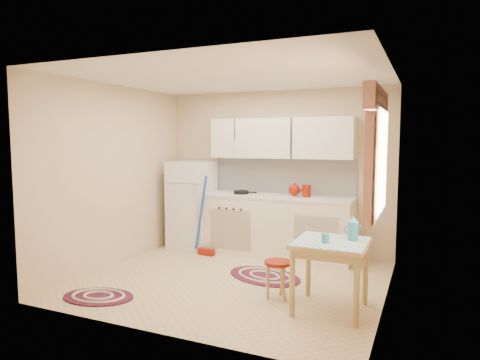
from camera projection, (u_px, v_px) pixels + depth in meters
name	position (u px, v px, depth m)	size (l,w,h in m)	color
room_shell	(252.00, 152.00, 5.33)	(3.64, 3.60, 2.52)	#CCB482
fridge	(192.00, 205.00, 6.93)	(0.65, 0.60, 1.40)	silver
broom	(206.00, 216.00, 6.44)	(0.28, 0.12, 1.20)	#1C49B1
base_cabinets	(277.00, 227.00, 6.42)	(2.25, 0.60, 0.88)	silver
countertop	(277.00, 197.00, 6.38)	(2.27, 0.62, 0.04)	silver
frying_pan	(241.00, 192.00, 6.55)	(0.23, 0.23, 0.05)	black
red_kettle	(294.00, 190.00, 6.26)	(0.19, 0.17, 0.19)	maroon
red_canister	(307.00, 192.00, 6.19)	(0.12, 0.12, 0.16)	maroon
table	(330.00, 276.00, 4.37)	(0.72, 0.72, 0.72)	tan
stool	(278.00, 280.00, 4.72)	(0.30, 0.30, 0.42)	maroon
coffee_pot	(353.00, 228.00, 4.35)	(0.13, 0.11, 0.26)	teal
mug	(326.00, 239.00, 4.25)	(0.08, 0.08, 0.10)	teal
rug_center	(265.00, 276.00, 5.47)	(1.02, 0.68, 0.02)	maroon
rug_left	(98.00, 297.00, 4.76)	(0.81, 0.54, 0.02)	maroon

